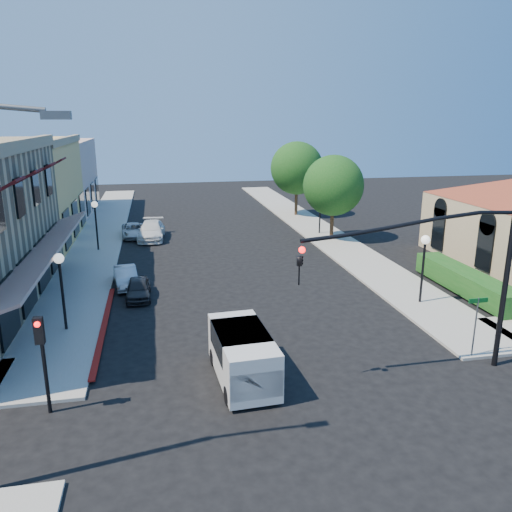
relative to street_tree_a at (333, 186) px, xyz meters
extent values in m
plane|color=black|center=(-8.80, -22.00, -4.19)|extent=(120.00, 120.00, 0.00)
cube|color=#9B988D|center=(-17.55, 5.00, -4.13)|extent=(3.50, 50.00, 0.12)
cube|color=#9B988D|center=(-0.05, 5.00, -4.13)|extent=(3.50, 50.00, 0.12)
cube|color=maroon|center=(-15.70, -14.00, -4.19)|extent=(0.25, 10.00, 0.06)
cube|color=tan|center=(-19.45, -11.00, 3.61)|extent=(0.50, 18.20, 0.60)
cube|color=#561416|center=(-18.40, -11.00, -1.14)|extent=(1.75, 17.00, 0.67)
cube|color=#4D0F11|center=(-18.75, -14.60, 2.36)|extent=(1.02, 1.50, 0.60)
cube|color=#4D0F11|center=(-18.75, -11.20, 2.36)|extent=(1.02, 1.50, 0.60)
cube|color=#4D0F11|center=(-18.75, -7.80, 2.36)|extent=(1.02, 1.50, 0.60)
cube|color=#4D0F11|center=(-18.75, -4.40, 2.36)|extent=(1.02, 1.50, 0.60)
cube|color=black|center=(-19.25, -15.10, -2.59)|extent=(0.12, 2.60, 2.60)
cube|color=black|center=(-19.25, -11.70, -2.59)|extent=(0.12, 2.60, 2.60)
cube|color=black|center=(-19.25, -8.30, -2.59)|extent=(0.12, 2.60, 2.60)
cube|color=black|center=(-19.25, -4.90, -2.59)|extent=(0.12, 2.60, 2.60)
cube|color=#E8B768|center=(-24.30, 4.00, -0.39)|extent=(10.00, 12.00, 7.60)
cube|color=beige|center=(-24.30, 16.00, -0.69)|extent=(10.00, 12.00, 7.00)
cube|color=black|center=(5.65, -10.50, -2.39)|extent=(0.12, 1.40, 2.80)
cube|color=black|center=(5.65, -5.50, -2.39)|extent=(0.12, 1.40, 2.80)
cube|color=#164D16|center=(2.90, -13.00, -4.19)|extent=(1.40, 8.00, 1.10)
cylinder|color=#332014|center=(0.00, 0.00, -3.14)|extent=(0.28, 0.28, 2.10)
sphere|color=#164D16|center=(0.00, 0.00, 0.01)|extent=(4.56, 4.56, 4.56)
cylinder|color=#332014|center=(0.00, 10.00, -3.06)|extent=(0.28, 0.28, 2.27)
sphere|color=#164D16|center=(0.00, 10.00, 0.36)|extent=(4.94, 4.94, 4.94)
cylinder|color=black|center=(-0.80, -20.50, -1.19)|extent=(0.20, 0.20, 6.00)
cylinder|color=black|center=(-4.70, -20.50, 1.41)|extent=(7.80, 0.14, 0.14)
imported|color=black|center=(-8.60, -20.50, 0.51)|extent=(0.20, 0.16, 1.00)
sphere|color=#FF0C0C|center=(-8.60, -20.68, 0.81)|extent=(0.22, 0.22, 0.22)
cylinder|color=black|center=(-16.80, -20.50, -2.69)|extent=(0.12, 0.12, 3.00)
cube|color=black|center=(-16.80, -20.65, -1.29)|extent=(0.28, 0.22, 0.85)
sphere|color=#FF0C0C|center=(-16.80, -20.77, -1.04)|extent=(0.18, 0.18, 0.18)
cube|color=#595B5E|center=(-15.10, -24.00, 4.96)|extent=(0.60, 0.25, 0.18)
cylinder|color=#595B5E|center=(-1.30, -19.80, -2.94)|extent=(0.06, 0.06, 2.50)
cube|color=#0C591E|center=(-1.30, -19.80, -1.79)|extent=(0.80, 0.04, 0.18)
cylinder|color=black|center=(-17.30, -14.00, -2.59)|extent=(0.12, 0.12, 3.20)
sphere|color=white|center=(-17.30, -14.00, -0.84)|extent=(0.44, 0.44, 0.44)
cylinder|color=black|center=(-17.30, 0.00, -2.59)|extent=(0.12, 0.12, 3.20)
sphere|color=white|center=(-17.30, 0.00, -0.84)|extent=(0.44, 0.44, 0.44)
cylinder|color=black|center=(-0.30, -14.00, -2.59)|extent=(0.12, 0.12, 3.20)
sphere|color=white|center=(-0.30, -14.00, -0.84)|extent=(0.44, 0.44, 0.44)
cylinder|color=black|center=(-0.30, 2.00, -2.59)|extent=(0.12, 0.12, 3.20)
sphere|color=white|center=(-0.30, 2.00, -0.84)|extent=(0.44, 0.44, 0.44)
cube|color=silver|center=(-10.40, -19.70, -3.21)|extent=(2.00, 4.22, 1.69)
cube|color=silver|center=(-10.30, -21.48, -3.30)|extent=(1.76, 0.66, 0.94)
cube|color=black|center=(-10.32, -21.15, -2.83)|extent=(1.60, 0.18, 0.84)
cube|color=black|center=(-10.41, -19.42, -2.79)|extent=(1.93, 2.53, 0.84)
cylinder|color=black|center=(-11.12, -21.15, -3.88)|extent=(0.27, 0.63, 0.62)
cylinder|color=black|center=(-11.27, -18.33, -3.88)|extent=(0.27, 0.63, 0.62)
cylinder|color=black|center=(-9.53, -21.06, -3.88)|extent=(0.27, 0.63, 0.62)
cylinder|color=black|center=(-9.68, -18.25, -3.88)|extent=(0.27, 0.63, 0.62)
imported|color=black|center=(-14.27, -10.27, -3.67)|extent=(1.25, 3.09, 1.05)
imported|color=#B9BCBF|center=(-15.00, -8.22, -3.65)|extent=(1.61, 3.46, 1.10)
imported|color=white|center=(-13.60, 3.00, -3.51)|extent=(2.26, 4.82, 1.36)
imported|color=#B8BBBE|center=(-15.00, 4.00, -3.66)|extent=(2.02, 3.96, 1.07)
camera|label=1|loc=(-13.12, -35.57, 4.90)|focal=35.00mm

